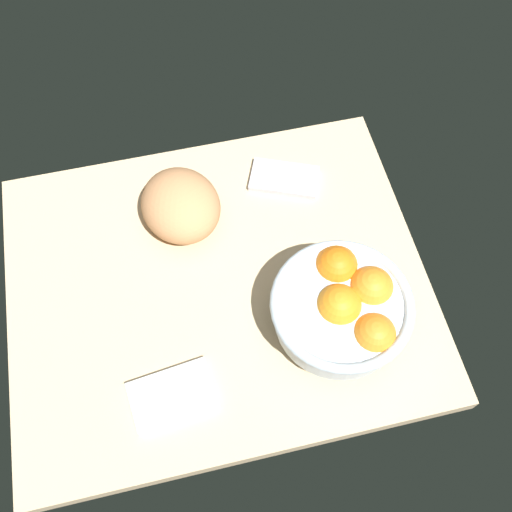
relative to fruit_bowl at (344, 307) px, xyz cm
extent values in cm
cube|color=#D4B68B|center=(17.49, -11.38, -7.95)|extent=(68.41, 56.96, 3.00)
cylinder|color=silver|center=(0.68, 0.30, -4.96)|extent=(8.22, 8.22, 2.98)
cylinder|color=silver|center=(0.68, 0.30, -0.72)|extent=(19.79, 19.79, 5.51)
torus|color=silver|center=(0.68, 0.30, 2.04)|extent=(21.39, 21.39, 1.60)
sphere|color=orange|center=(1.11, 0.21, 0.81)|extent=(7.14, 7.14, 7.14)
sphere|color=orange|center=(-4.50, -1.61, 0.79)|extent=(7.02, 7.02, 7.02)
sphere|color=orange|center=(-2.63, 5.59, 0.73)|extent=(6.69, 6.69, 6.69)
sphere|color=orange|center=(-0.43, -6.26, 0.78)|extent=(6.96, 6.96, 6.96)
ellipsoid|color=tan|center=(20.95, -24.52, -1.86)|extent=(16.76, 17.88, 9.19)
cube|color=silver|center=(1.80, -28.71, -5.86)|extent=(13.66, 10.81, 1.19)
cube|color=silver|center=(27.75, 5.74, -5.85)|extent=(13.35, 9.23, 1.21)
camera|label=1|loc=(20.82, 31.44, 82.54)|focal=41.89mm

